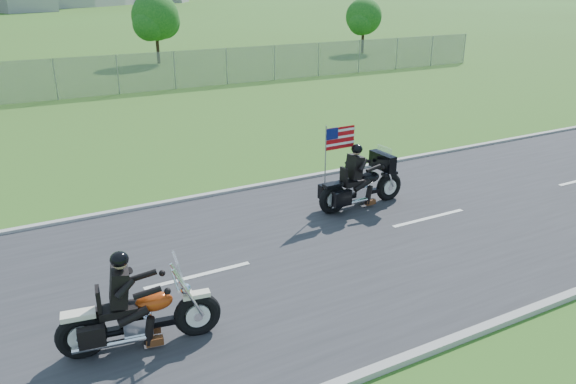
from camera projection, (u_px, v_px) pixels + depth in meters
ground at (287, 255)px, 12.10m from camera, size 420.00×420.00×0.00m
road at (287, 254)px, 12.09m from camera, size 120.00×8.00×0.04m
curb_north at (217, 194)px, 15.41m from camera, size 120.00×0.18×0.12m
curb_south at (410, 357)px, 8.76m from camera, size 120.00×0.18×0.12m
tree_fence_near at (156, 19)px, 38.40m from camera, size 3.52×3.28×4.75m
tree_fence_far at (364, 19)px, 44.01m from camera, size 3.08×2.87×4.20m
motorcycle_lead at (138, 317)px, 8.90m from camera, size 2.60×0.89×1.75m
motorcycle_follow at (362, 186)px, 14.43m from camera, size 2.60×0.86×2.17m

